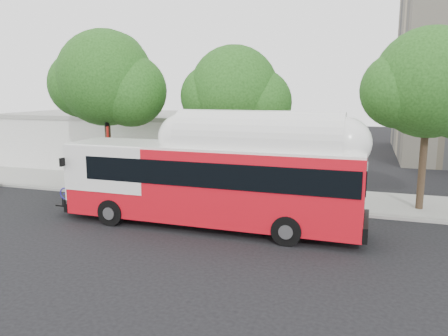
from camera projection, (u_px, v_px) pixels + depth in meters
The scene contains 10 objects.
ground at pixel (216, 228), 19.71m from camera, with size 120.00×120.00×0.00m, color black.
sidewalk at pixel (252, 194), 25.77m from camera, with size 60.00×5.00×0.15m, color gray.
curb_strip at pixel (240, 205), 23.34m from camera, with size 60.00×0.30×0.15m, color gray.
red_curb_segment at pixel (188, 200), 24.26m from camera, with size 10.00×0.32×0.16m, color maroon.
street_tree_left at pixel (113, 82), 26.34m from camera, with size 6.67×5.80×9.74m.
street_tree_mid at pixel (241, 94), 24.51m from camera, with size 5.75×5.00×8.62m.
street_tree_right at pixel (439, 87), 21.19m from camera, with size 6.21×5.40×9.18m.
low_commercial_bldg at pixel (114, 138), 36.70m from camera, with size 16.20×10.20×4.25m.
transit_bus at pixel (212, 184), 19.55m from camera, with size 14.41×3.24×4.25m.
signal_pole at pixel (109, 157), 26.02m from camera, with size 0.12×0.40×4.25m.
Camera 1 is at (6.22, -17.86, 6.15)m, focal length 35.00 mm.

